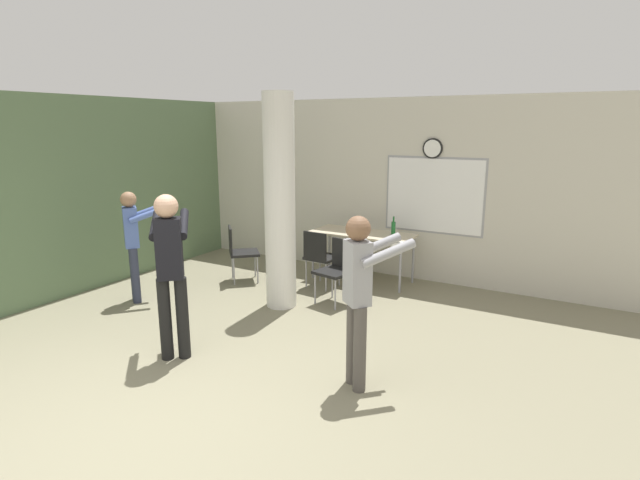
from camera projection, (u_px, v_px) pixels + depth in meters
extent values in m
plane|color=gray|center=(139.00, 431.00, 4.00)|extent=(24.00, 24.00, 0.00)
cube|color=#5B7551|center=(104.00, 192.00, 7.49)|extent=(0.12, 7.00, 2.80)
cube|color=beige|center=(386.00, 188.00, 7.96)|extent=(8.00, 0.12, 2.80)
cylinder|color=black|center=(433.00, 148.00, 7.39)|extent=(0.30, 0.03, 0.30)
cylinder|color=white|center=(432.00, 148.00, 7.37)|extent=(0.25, 0.01, 0.25)
cube|color=#99999E|center=(434.00, 195.00, 7.53)|extent=(1.53, 0.01, 1.16)
cube|color=white|center=(434.00, 196.00, 7.52)|extent=(1.47, 0.02, 1.10)
cylinder|color=silver|center=(280.00, 203.00, 6.47)|extent=(0.40, 0.40, 2.80)
cube|color=beige|center=(363.00, 234.00, 7.70)|extent=(1.59, 0.67, 0.03)
cylinder|color=gray|center=(313.00, 255.00, 7.91)|extent=(0.04, 0.04, 0.74)
cylinder|color=gray|center=(400.00, 268.00, 7.20)|extent=(0.04, 0.04, 0.74)
cylinder|color=gray|center=(329.00, 248.00, 8.38)|extent=(0.04, 0.04, 0.74)
cylinder|color=gray|center=(413.00, 260.00, 7.67)|extent=(0.04, 0.04, 0.74)
cylinder|color=#1E6B2D|center=(393.00, 228.00, 7.55)|extent=(0.06, 0.06, 0.19)
cylinder|color=#1E6B2D|center=(394.00, 219.00, 7.52)|extent=(0.03, 0.03, 0.08)
cube|color=black|center=(244.00, 253.00, 7.74)|extent=(0.62, 0.62, 0.04)
cube|color=black|center=(230.00, 240.00, 7.65)|extent=(0.29, 0.31, 0.40)
cylinder|color=#99999E|center=(258.00, 270.00, 7.67)|extent=(0.02, 0.02, 0.43)
cylinder|color=#99999E|center=(255.00, 264.00, 8.01)|extent=(0.02, 0.02, 0.43)
cylinder|color=#99999E|center=(234.00, 271.00, 7.58)|extent=(0.02, 0.02, 0.43)
cylinder|color=#99999E|center=(232.00, 265.00, 7.93)|extent=(0.02, 0.02, 0.43)
cube|color=black|center=(334.00, 272.00, 6.74)|extent=(0.52, 0.52, 0.04)
cube|color=black|center=(344.00, 253.00, 6.84)|extent=(0.39, 0.11, 0.40)
cylinder|color=#99999E|center=(315.00, 289.00, 6.78)|extent=(0.02, 0.02, 0.43)
cylinder|color=#99999E|center=(335.00, 295.00, 6.55)|extent=(0.02, 0.02, 0.43)
cylinder|color=#99999E|center=(332.00, 283.00, 7.04)|extent=(0.02, 0.02, 0.43)
cylinder|color=#99999E|center=(352.00, 288.00, 6.81)|extent=(0.02, 0.02, 0.43)
cube|color=black|center=(323.00, 257.00, 7.48)|extent=(0.48, 0.48, 0.04)
cube|color=black|center=(315.00, 246.00, 7.27)|extent=(0.40, 0.07, 0.40)
cylinder|color=#99999E|center=(339.00, 272.00, 7.58)|extent=(0.02, 0.02, 0.43)
cylinder|color=#99999E|center=(320.00, 268.00, 7.78)|extent=(0.02, 0.02, 0.43)
cylinder|color=#99999E|center=(326.00, 277.00, 7.29)|extent=(0.02, 0.02, 0.43)
cylinder|color=#99999E|center=(306.00, 273.00, 7.49)|extent=(0.02, 0.02, 0.43)
cylinder|color=#2D3347|center=(135.00, 276.00, 6.80)|extent=(0.11, 0.11, 0.77)
cylinder|color=#2D3347|center=(134.00, 273.00, 6.93)|extent=(0.11, 0.11, 0.77)
cube|color=#4C66AD|center=(131.00, 227.00, 6.71)|extent=(0.29, 0.28, 0.55)
sphere|color=#997051|center=(128.00, 199.00, 6.63)|extent=(0.21, 0.21, 0.21)
cylinder|color=#4C66AD|center=(148.00, 215.00, 6.65)|extent=(0.35, 0.44, 0.22)
cylinder|color=#4C66AD|center=(146.00, 212.00, 6.87)|extent=(0.35, 0.44, 0.22)
cylinder|color=#514C47|center=(360.00, 349.00, 4.52)|extent=(0.12, 0.12, 0.82)
cylinder|color=#514C47|center=(353.00, 342.00, 4.67)|extent=(0.12, 0.12, 0.82)
cube|color=#99999E|center=(357.00, 273.00, 4.43)|extent=(0.30, 0.30, 0.58)
sphere|color=brown|center=(358.00, 228.00, 4.34)|extent=(0.22, 0.22, 0.22)
cylinder|color=#99999E|center=(388.00, 253.00, 4.35)|extent=(0.40, 0.45, 0.23)
cylinder|color=#99999E|center=(375.00, 247.00, 4.59)|extent=(0.40, 0.45, 0.23)
cube|color=white|center=(398.00, 244.00, 4.66)|extent=(0.11, 0.12, 0.04)
cylinder|color=black|center=(183.00, 318.00, 5.17)|extent=(0.13, 0.13, 0.88)
cylinder|color=black|center=(165.00, 319.00, 5.14)|extent=(0.13, 0.13, 0.88)
cube|color=black|center=(169.00, 249.00, 4.99)|extent=(0.32, 0.32, 0.62)
sphere|color=tan|center=(166.00, 206.00, 4.89)|extent=(0.24, 0.24, 0.24)
cylinder|color=black|center=(184.00, 224.00, 5.21)|extent=(0.43, 0.47, 0.25)
cylinder|color=black|center=(156.00, 225.00, 5.15)|extent=(0.43, 0.47, 0.25)
cube|color=white|center=(158.00, 220.00, 5.39)|extent=(0.11, 0.12, 0.04)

